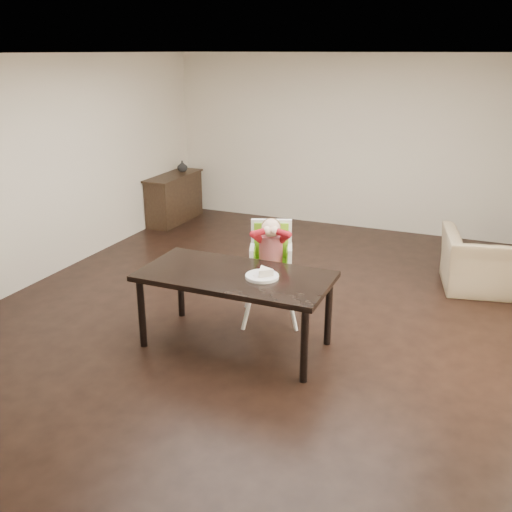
# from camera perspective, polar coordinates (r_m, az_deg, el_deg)

# --- Properties ---
(ground) EXTENTS (7.00, 7.00, 0.00)m
(ground) POSITION_cam_1_polar(r_m,az_deg,el_deg) (6.40, 1.59, -5.32)
(ground) COLOR black
(ground) RESTS_ON ground
(room_walls) EXTENTS (6.02, 7.02, 2.71)m
(room_walls) POSITION_cam_1_polar(r_m,az_deg,el_deg) (5.86, 1.77, 11.33)
(room_walls) COLOR beige
(room_walls) RESTS_ON ground
(dining_table) EXTENTS (1.80, 0.90, 0.75)m
(dining_table) POSITION_cam_1_polar(r_m,az_deg,el_deg) (5.38, -2.11, -2.57)
(dining_table) COLOR black
(dining_table) RESTS_ON ground
(high_chair) EXTENTS (0.60, 0.60, 1.12)m
(high_chair) POSITION_cam_1_polar(r_m,az_deg,el_deg) (5.91, 1.50, 0.77)
(high_chair) COLOR white
(high_chair) RESTS_ON ground
(plate) EXTENTS (0.39, 0.39, 0.09)m
(plate) POSITION_cam_1_polar(r_m,az_deg,el_deg) (5.25, 0.69, -1.87)
(plate) COLOR white
(plate) RESTS_ON dining_table
(armchair) EXTENTS (1.21, 0.91, 0.95)m
(armchair) POSITION_cam_1_polar(r_m,az_deg,el_deg) (7.27, 22.57, 0.30)
(armchair) COLOR #957F5E
(armchair) RESTS_ON ground
(sideboard) EXTENTS (0.44, 1.26, 0.79)m
(sideboard) POSITION_cam_1_polar(r_m,az_deg,el_deg) (9.67, -8.16, 5.76)
(sideboard) COLOR black
(sideboard) RESTS_ON ground
(vase) EXTENTS (0.21, 0.22, 0.17)m
(vase) POSITION_cam_1_polar(r_m,az_deg,el_deg) (9.83, -7.38, 8.88)
(vase) COLOR #99999E
(vase) RESTS_ON sideboard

